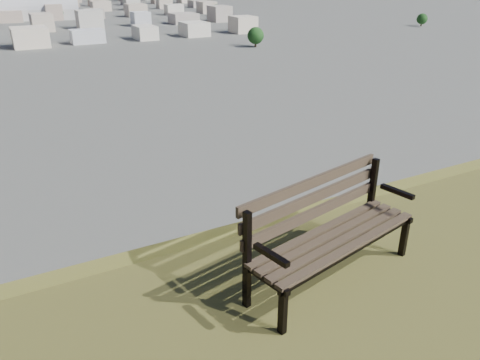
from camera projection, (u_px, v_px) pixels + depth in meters
park_bench at (327, 225)px, 4.61m from camera, size 2.03×1.03×1.02m
arena at (31, 10)px, 271.47m from camera, size 55.74×30.87×22.27m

